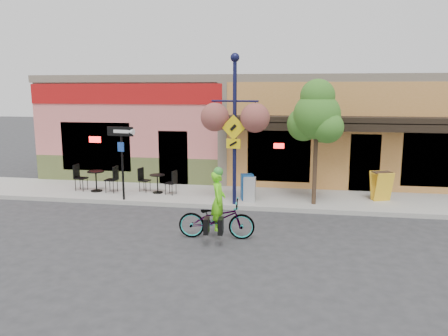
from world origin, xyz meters
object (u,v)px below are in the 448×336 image
bicycle (217,219)px  cyclist_rider (218,210)px  street_tree (316,142)px  newspaper_box_grey (250,189)px  one_way_sign (122,164)px  newspaper_box_blue (247,187)px  lamp_post (235,130)px  building (258,125)px

bicycle → cyclist_rider: bearing=-94.0°
street_tree → cyclist_rider: bearing=-126.8°
bicycle → newspaper_box_grey: size_ratio=2.42×
bicycle → street_tree: size_ratio=0.49×
one_way_sign → newspaper_box_grey: (4.34, 0.49, -0.85)m
one_way_sign → bicycle: bearing=-30.2°
newspaper_box_blue → one_way_sign: bearing=173.8°
cyclist_rider → one_way_sign: size_ratio=0.62×
bicycle → newspaper_box_blue: (0.38, 3.69, 0.06)m
bicycle → street_tree: (2.66, 3.48, 1.70)m
cyclist_rider → one_way_sign: 4.93m
bicycle → lamp_post: (0.04, 3.04, 2.08)m
bicycle → one_way_sign: 4.93m
newspaper_box_grey → cyclist_rider: bearing=-97.3°
bicycle → lamp_post: lamp_post is taller
cyclist_rider → lamp_post: (-0.01, 3.04, 1.82)m
building → lamp_post: 6.78m
newspaper_box_grey → one_way_sign: bearing=-173.4°
building → newspaper_box_grey: bearing=-87.0°
one_way_sign → newspaper_box_blue: bearing=17.3°
building → cyclist_rider: (-0.12, -9.81, -1.46)m
newspaper_box_blue → street_tree: (2.27, -0.21, 1.63)m
lamp_post → one_way_sign: lamp_post is taller
bicycle → cyclist_rider: size_ratio=1.29×
cyclist_rider → street_tree: bearing=-40.8°
lamp_post → one_way_sign: size_ratio=1.94×
bicycle → cyclist_rider: cyclist_rider is taller
lamp_post → newspaper_box_grey: (0.47, 0.42, -2.04)m
cyclist_rider → newspaper_box_grey: size_ratio=1.88×
cyclist_rider → lamp_post: 3.55m
newspaper_box_blue → street_tree: 2.81m
cyclist_rider → newspaper_box_blue: cyclist_rider is taller
one_way_sign → newspaper_box_grey: 4.45m
one_way_sign → building: bearing=67.2°
newspaper_box_blue → newspaper_box_grey: size_ratio=1.07×
lamp_post → newspaper_box_blue: size_ratio=5.50×
building → one_way_sign: building is taller
newspaper_box_blue → street_tree: bearing=-21.3°
building → lamp_post: size_ratio=3.70×
newspaper_box_blue → newspaper_box_grey: newspaper_box_blue is taller
building → lamp_post: (-0.13, -6.77, 0.36)m
lamp_post → one_way_sign: (-3.87, -0.08, -1.19)m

